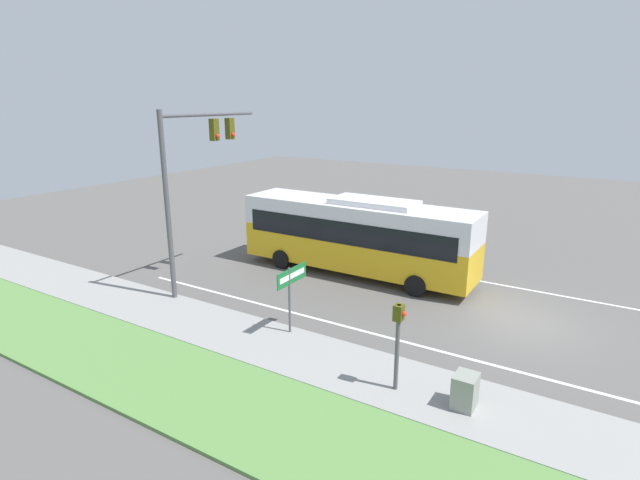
% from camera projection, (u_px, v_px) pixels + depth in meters
% --- Properties ---
extents(ground_plane, '(80.00, 80.00, 0.00)m').
position_uv_depth(ground_plane, '(521.00, 323.00, 18.12)').
color(ground_plane, '#565451').
extents(sidewalk, '(2.80, 80.00, 0.12)m').
position_uv_depth(sidewalk, '(475.00, 408.00, 13.02)').
color(sidewalk, gray).
rests_on(sidewalk, ground_plane).
extents(lane_divider_near, '(0.14, 30.00, 0.01)m').
position_uv_depth(lane_divider_near, '(498.00, 366.00, 15.17)').
color(lane_divider_near, silver).
rests_on(lane_divider_near, ground_plane).
extents(lane_divider_far, '(0.14, 30.00, 0.01)m').
position_uv_depth(lane_divider_far, '(537.00, 291.00, 21.07)').
color(lane_divider_far, silver).
rests_on(lane_divider_far, ground_plane).
extents(bus, '(2.71, 10.94, 3.58)m').
position_uv_depth(bus, '(357.00, 233.00, 22.77)').
color(bus, gold).
rests_on(bus, ground_plane).
extents(signal_gantry, '(5.38, 0.41, 7.48)m').
position_uv_depth(signal_gantry, '(193.00, 167.00, 20.00)').
color(signal_gantry, '#4C4C51').
rests_on(signal_gantry, ground_plane).
extents(pedestrian_signal, '(0.28, 0.34, 2.62)m').
position_uv_depth(pedestrian_signal, '(398.00, 333.00, 13.33)').
color(pedestrian_signal, '#4C4C51').
rests_on(pedestrian_signal, ground_plane).
extents(street_sign, '(1.67, 0.08, 2.45)m').
position_uv_depth(street_sign, '(291.00, 285.00, 16.79)').
color(street_sign, '#4C4C51').
rests_on(street_sign, ground_plane).
extents(utility_cabinet, '(0.69, 0.58, 0.91)m').
position_uv_depth(utility_cabinet, '(465.00, 391.00, 12.87)').
color(utility_cabinet, gray).
rests_on(utility_cabinet, sidewalk).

